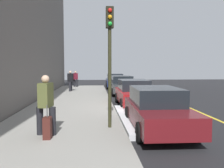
% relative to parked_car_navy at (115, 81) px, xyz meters
% --- Properties ---
extents(ground_plane, '(56.00, 56.00, 0.00)m').
position_rel_parked_car_navy_xyz_m(ground_plane, '(12.53, -0.15, -0.76)').
color(ground_plane, black).
extents(sidewalk, '(28.00, 4.60, 0.15)m').
position_rel_parked_car_navy_xyz_m(sidewalk, '(12.53, -3.45, -0.68)').
color(sidewalk, gray).
rests_on(sidewalk, ground).
extents(lane_stripe_centre, '(28.00, 0.14, 0.01)m').
position_rel_parked_car_navy_xyz_m(lane_stripe_centre, '(12.53, 3.05, -0.76)').
color(lane_stripe_centre, gold).
rests_on(lane_stripe_centre, ground).
extents(snow_bank_curb, '(5.27, 0.56, 0.22)m').
position_rel_parked_car_navy_xyz_m(snow_bank_curb, '(15.39, -0.85, -0.65)').
color(snow_bank_curb, white).
rests_on(snow_bank_curb, ground).
extents(parked_car_navy, '(4.83, 1.98, 1.51)m').
position_rel_parked_car_navy_xyz_m(parked_car_navy, '(0.00, 0.00, 0.00)').
color(parked_car_navy, black).
rests_on(parked_car_navy, ground).
extents(parked_car_charcoal, '(4.49, 1.93, 1.51)m').
position_rel_parked_car_navy_xyz_m(parked_car_charcoal, '(5.85, 0.07, -0.00)').
color(parked_car_charcoal, black).
rests_on(parked_car_charcoal, ground).
extents(parked_car_red, '(4.23, 1.92, 1.51)m').
position_rel_parked_car_navy_xyz_m(parked_car_red, '(11.65, 0.10, -0.00)').
color(parked_car_red, black).
rests_on(parked_car_red, ground).
extents(parked_car_maroon, '(4.46, 1.95, 1.51)m').
position_rel_parked_car_navy_xyz_m(parked_car_maroon, '(16.80, 0.05, -0.00)').
color(parked_car_maroon, black).
rests_on(parked_car_maroon, ground).
extents(pedestrian_burgundy_coat, '(0.52, 0.51, 1.65)m').
position_rel_parked_car_navy_xyz_m(pedestrian_burgundy_coat, '(0.10, -4.19, 0.27)').
color(pedestrian_burgundy_coat, black).
rests_on(pedestrian_burgundy_coat, sidewalk).
extents(pedestrian_olive_coat, '(0.55, 0.60, 1.86)m').
position_rel_parked_car_navy_xyz_m(pedestrian_olive_coat, '(17.65, -3.66, 0.38)').
color(pedestrian_olive_coat, black).
rests_on(pedestrian_olive_coat, sidewalk).
extents(pedestrian_black_coat, '(0.58, 0.52, 1.76)m').
position_rel_parked_car_navy_xyz_m(pedestrian_black_coat, '(4.52, -4.26, 0.33)').
color(pedestrian_black_coat, black).
rests_on(pedestrian_black_coat, sidewalk).
extents(traffic_light_pole, '(0.35, 0.26, 4.12)m').
position_rel_parked_car_navy_xyz_m(traffic_light_pole, '(16.90, -1.64, 2.19)').
color(traffic_light_pole, '#2D2D19').
rests_on(traffic_light_pole, sidewalk).
extents(rolling_suitcase, '(0.34, 0.22, 0.99)m').
position_rel_parked_car_navy_xyz_m(rolling_suitcase, '(18.04, -3.55, -0.29)').
color(rolling_suitcase, '#471E19').
rests_on(rolling_suitcase, sidewalk).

